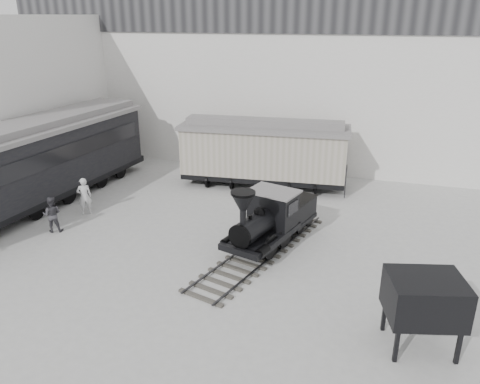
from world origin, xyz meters
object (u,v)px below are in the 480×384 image
(boxcar, at_px, (264,151))
(visitor_b, at_px, (52,214))
(locomotive, at_px, (269,222))
(visitor_a, at_px, (84,196))
(passenger_coach, at_px, (38,162))
(coal_hopper, at_px, (424,303))

(boxcar, height_order, visitor_b, boxcar)
(locomotive, bearing_deg, boxcar, 122.11)
(boxcar, relative_size, visitor_b, 5.78)
(locomotive, relative_size, boxcar, 0.91)
(locomotive, height_order, visitor_b, locomotive)
(boxcar, distance_m, visitor_a, 9.67)
(passenger_coach, bearing_deg, visitor_b, -39.35)
(boxcar, distance_m, passenger_coach, 11.59)
(coal_hopper, bearing_deg, visitor_a, 145.24)
(boxcar, xyz_separation_m, coal_hopper, (7.71, -11.93, -0.52))
(visitor_a, xyz_separation_m, visitor_b, (-0.22, -2.09, -0.10))
(boxcar, bearing_deg, locomotive, -78.82)
(locomotive, height_order, passenger_coach, passenger_coach)
(coal_hopper, bearing_deg, locomotive, 124.97)
(locomotive, distance_m, passenger_coach, 12.12)
(passenger_coach, relative_size, coal_hopper, 6.30)
(boxcar, height_order, passenger_coach, passenger_coach)
(visitor_b, bearing_deg, visitor_a, -121.68)
(passenger_coach, height_order, visitor_b, passenger_coach)
(boxcar, xyz_separation_m, visitor_b, (-7.33, -8.57, -1.16))
(boxcar, relative_size, coal_hopper, 3.93)
(visitor_b, distance_m, coal_hopper, 15.42)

